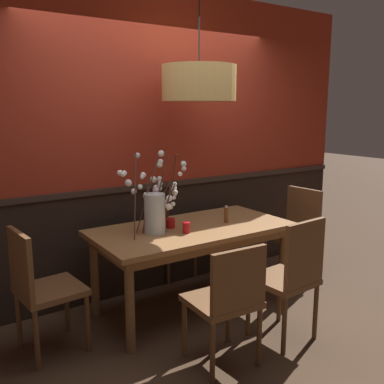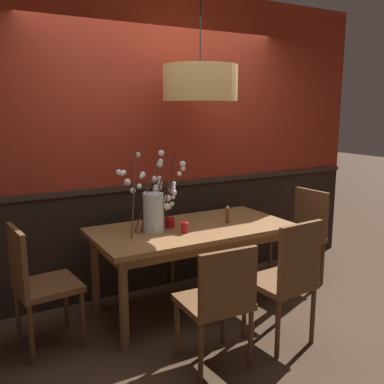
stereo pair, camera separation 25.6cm
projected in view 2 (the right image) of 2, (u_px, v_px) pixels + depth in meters
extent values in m
plane|color=#422D1E|center=(192.00, 307.00, 3.88)|extent=(24.00, 24.00, 0.00)
cube|color=black|center=(160.00, 235.00, 4.34)|extent=(4.80, 0.12, 1.01)
cube|color=#31241E|center=(160.00, 184.00, 4.23)|extent=(4.80, 0.14, 0.05)
cube|color=maroon|center=(158.00, 90.00, 4.07)|extent=(4.80, 0.12, 1.84)
cube|color=olive|center=(192.00, 229.00, 3.74)|extent=(1.72, 0.87, 0.04)
cube|color=brown|center=(192.00, 236.00, 3.76)|extent=(1.61, 0.76, 0.08)
cylinder|color=brown|center=(124.00, 304.00, 3.15)|extent=(0.07, 0.07, 0.71)
cylinder|color=brown|center=(285.00, 267.00, 3.89)|extent=(0.07, 0.07, 0.71)
cylinder|color=brown|center=(95.00, 273.00, 3.74)|extent=(0.07, 0.07, 0.71)
cylinder|color=brown|center=(240.00, 246.00, 4.48)|extent=(0.07, 0.07, 0.71)
cube|color=brown|center=(279.00, 282.00, 3.26)|extent=(0.46, 0.45, 0.04)
cube|color=brown|center=(300.00, 256.00, 3.05)|extent=(0.41, 0.07, 0.48)
cylinder|color=brown|center=(244.00, 310.00, 3.35)|extent=(0.04, 0.04, 0.45)
cylinder|color=brown|center=(278.00, 298.00, 3.55)|extent=(0.04, 0.04, 0.45)
cylinder|color=brown|center=(278.00, 329.00, 3.06)|extent=(0.04, 0.04, 0.45)
cylinder|color=brown|center=(313.00, 316.00, 3.26)|extent=(0.04, 0.04, 0.45)
cube|color=brown|center=(177.00, 235.00, 4.56)|extent=(0.44, 0.45, 0.04)
cube|color=brown|center=(167.00, 211.00, 4.67)|extent=(0.38, 0.07, 0.41)
cylinder|color=brown|center=(200.00, 258.00, 4.56)|extent=(0.04, 0.04, 0.42)
cylinder|color=brown|center=(172.00, 264.00, 4.37)|extent=(0.04, 0.04, 0.42)
cylinder|color=brown|center=(181.00, 249.00, 4.85)|extent=(0.04, 0.04, 0.42)
cylinder|color=brown|center=(155.00, 254.00, 4.66)|extent=(0.04, 0.04, 0.42)
cube|color=brown|center=(213.00, 302.00, 2.98)|extent=(0.47, 0.44, 0.04)
cube|color=brown|center=(228.00, 281.00, 2.77)|extent=(0.43, 0.06, 0.41)
cylinder|color=brown|center=(177.00, 328.00, 3.09)|extent=(0.04, 0.04, 0.43)
cylinder|color=brown|center=(223.00, 316.00, 3.27)|extent=(0.04, 0.04, 0.43)
cylinder|color=brown|center=(201.00, 353.00, 2.78)|extent=(0.04, 0.04, 0.43)
cylinder|color=brown|center=(251.00, 339.00, 2.95)|extent=(0.04, 0.04, 0.43)
cube|color=brown|center=(297.00, 238.00, 4.36)|extent=(0.44, 0.47, 0.04)
cube|color=brown|center=(311.00, 212.00, 4.41)|extent=(0.07, 0.42, 0.46)
cylinder|color=brown|center=(298.00, 271.00, 4.16)|extent=(0.04, 0.04, 0.45)
cylinder|color=brown|center=(270.00, 259.00, 4.47)|extent=(0.04, 0.04, 0.45)
cylinder|color=brown|center=(322.00, 264.00, 4.35)|extent=(0.04, 0.04, 0.45)
cylinder|color=brown|center=(294.00, 253.00, 4.66)|extent=(0.04, 0.04, 0.45)
cube|color=brown|center=(48.00, 286.00, 3.20)|extent=(0.47, 0.47, 0.04)
cube|color=brown|center=(18.00, 259.00, 3.04)|extent=(0.07, 0.41, 0.45)
cylinder|color=brown|center=(66.00, 301.00, 3.50)|extent=(0.04, 0.04, 0.44)
cylinder|color=brown|center=(83.00, 320.00, 3.20)|extent=(0.04, 0.04, 0.44)
cylinder|color=brown|center=(18.00, 314.00, 3.29)|extent=(0.04, 0.04, 0.44)
cylinder|color=brown|center=(31.00, 335.00, 2.99)|extent=(0.04, 0.04, 0.44)
cube|color=brown|center=(131.00, 240.00, 4.34)|extent=(0.47, 0.40, 0.04)
cube|color=brown|center=(125.00, 210.00, 4.44)|extent=(0.43, 0.05, 0.50)
cylinder|color=brown|center=(155.00, 265.00, 4.34)|extent=(0.04, 0.04, 0.43)
cylinder|color=brown|center=(118.00, 271.00, 4.16)|extent=(0.04, 0.04, 0.43)
cylinder|color=brown|center=(144.00, 255.00, 4.62)|extent=(0.04, 0.04, 0.43)
cylinder|color=brown|center=(108.00, 261.00, 4.44)|extent=(0.04, 0.04, 0.43)
cylinder|color=silver|center=(154.00, 213.00, 3.55)|extent=(0.17, 0.17, 0.33)
cylinder|color=silver|center=(154.00, 227.00, 3.58)|extent=(0.15, 0.15, 0.07)
cylinder|color=#472D23|center=(166.00, 206.00, 3.58)|extent=(0.02, 0.26, 0.42)
sphere|color=white|center=(172.00, 190.00, 3.60)|extent=(0.06, 0.06, 0.06)
sphere|color=white|center=(170.00, 207.00, 3.56)|extent=(0.03, 0.03, 0.03)
sphere|color=white|center=(168.00, 205.00, 3.57)|extent=(0.04, 0.04, 0.04)
sphere|color=white|center=(164.00, 203.00, 3.60)|extent=(0.05, 0.05, 0.05)
sphere|color=white|center=(164.00, 202.00, 3.57)|extent=(0.04, 0.04, 0.04)
sphere|color=white|center=(167.00, 208.00, 3.54)|extent=(0.04, 0.04, 0.04)
cylinder|color=#472D23|center=(167.00, 206.00, 3.58)|extent=(0.03, 0.16, 0.41)
sphere|color=white|center=(164.00, 208.00, 3.56)|extent=(0.04, 0.04, 0.04)
sphere|color=white|center=(172.00, 204.00, 3.56)|extent=(0.04, 0.04, 0.04)
sphere|color=white|center=(173.00, 197.00, 3.57)|extent=(0.03, 0.03, 0.03)
sphere|color=white|center=(174.00, 184.00, 3.58)|extent=(0.04, 0.04, 0.04)
sphere|color=white|center=(174.00, 193.00, 3.59)|extent=(0.04, 0.04, 0.04)
cylinder|color=#472D23|center=(158.00, 191.00, 3.61)|extent=(0.14, 0.12, 0.64)
sphere|color=white|center=(160.00, 183.00, 3.64)|extent=(0.04, 0.04, 0.04)
sphere|color=white|center=(161.00, 161.00, 3.63)|extent=(0.04, 0.04, 0.04)
sphere|color=white|center=(161.00, 153.00, 3.63)|extent=(0.05, 0.05, 0.05)
sphere|color=white|center=(160.00, 164.00, 3.64)|extent=(0.06, 0.06, 0.06)
sphere|color=white|center=(160.00, 178.00, 3.65)|extent=(0.05, 0.05, 0.05)
cylinder|color=#472D23|center=(147.00, 194.00, 3.59)|extent=(0.27, 0.08, 0.61)
sphere|color=white|center=(138.00, 155.00, 3.64)|extent=(0.05, 0.05, 0.05)
sphere|color=white|center=(145.00, 194.00, 3.58)|extent=(0.04, 0.04, 0.04)
sphere|color=white|center=(143.00, 174.00, 3.59)|extent=(0.05, 0.05, 0.05)
sphere|color=white|center=(152.00, 196.00, 3.61)|extent=(0.04, 0.04, 0.04)
sphere|color=white|center=(145.00, 195.00, 3.59)|extent=(0.04, 0.04, 0.04)
cylinder|color=#472D23|center=(170.00, 192.00, 3.56)|extent=(0.10, 0.33, 0.66)
sphere|color=white|center=(173.00, 188.00, 3.54)|extent=(0.05, 0.05, 0.05)
sphere|color=white|center=(183.00, 164.00, 3.53)|extent=(0.05, 0.05, 0.05)
sphere|color=white|center=(183.00, 168.00, 3.54)|extent=(0.04, 0.04, 0.04)
sphere|color=white|center=(179.00, 174.00, 3.56)|extent=(0.04, 0.04, 0.04)
cylinder|color=#472D23|center=(145.00, 204.00, 3.55)|extent=(0.10, 0.07, 0.46)
sphere|color=white|center=(141.00, 177.00, 3.55)|extent=(0.03, 0.03, 0.03)
sphere|color=white|center=(147.00, 204.00, 3.52)|extent=(0.04, 0.04, 0.04)
sphere|color=white|center=(139.00, 186.00, 3.54)|extent=(0.04, 0.04, 0.04)
cylinder|color=#472D23|center=(164.00, 209.00, 3.53)|extent=(0.03, 0.22, 0.39)
sphere|color=white|center=(162.00, 205.00, 3.55)|extent=(0.04, 0.04, 0.04)
sphere|color=white|center=(166.00, 206.00, 3.50)|extent=(0.04, 0.04, 0.04)
sphere|color=white|center=(174.00, 192.00, 3.53)|extent=(0.03, 0.03, 0.03)
sphere|color=white|center=(169.00, 198.00, 3.57)|extent=(0.04, 0.04, 0.04)
sphere|color=white|center=(168.00, 198.00, 3.51)|extent=(0.05, 0.05, 0.05)
sphere|color=white|center=(168.00, 205.00, 3.55)|extent=(0.04, 0.04, 0.04)
cylinder|color=#472D23|center=(134.00, 193.00, 3.50)|extent=(0.20, 0.33, 0.66)
sphere|color=white|center=(133.00, 191.00, 3.53)|extent=(0.05, 0.05, 0.05)
sphere|color=white|center=(123.00, 173.00, 3.51)|extent=(0.04, 0.04, 0.04)
sphere|color=white|center=(119.00, 172.00, 3.45)|extent=(0.05, 0.05, 0.05)
sphere|color=white|center=(122.00, 174.00, 3.46)|extent=(0.04, 0.04, 0.04)
sphere|color=white|center=(127.00, 182.00, 3.50)|extent=(0.06, 0.06, 0.06)
cylinder|color=#472D23|center=(157.00, 205.00, 3.64)|extent=(0.22, 0.13, 0.41)
sphere|color=white|center=(156.00, 187.00, 3.67)|extent=(0.05, 0.05, 0.05)
sphere|color=white|center=(155.00, 190.00, 3.68)|extent=(0.05, 0.05, 0.05)
sphere|color=white|center=(157.00, 190.00, 3.66)|extent=(0.05, 0.05, 0.05)
sphere|color=white|center=(154.00, 179.00, 3.74)|extent=(0.05, 0.05, 0.05)
sphere|color=white|center=(155.00, 207.00, 3.62)|extent=(0.05, 0.05, 0.05)
sphere|color=white|center=(160.00, 188.00, 3.69)|extent=(0.04, 0.04, 0.04)
cylinder|color=red|center=(170.00, 223.00, 3.72)|extent=(0.08, 0.08, 0.08)
torus|color=red|center=(170.00, 219.00, 3.71)|extent=(0.08, 0.08, 0.01)
cylinder|color=silver|center=(170.00, 224.00, 3.72)|extent=(0.05, 0.05, 0.04)
cylinder|color=red|center=(185.00, 227.00, 3.55)|extent=(0.06, 0.06, 0.09)
torus|color=red|center=(185.00, 222.00, 3.54)|extent=(0.07, 0.07, 0.01)
cylinder|color=silver|center=(185.00, 229.00, 3.55)|extent=(0.04, 0.04, 0.05)
cylinder|color=brown|center=(227.00, 216.00, 3.85)|extent=(0.04, 0.04, 0.13)
cylinder|color=beige|center=(228.00, 207.00, 3.83)|extent=(0.03, 0.03, 0.02)
cylinder|color=tan|center=(200.00, 83.00, 3.64)|extent=(0.63, 0.63, 0.30)
sphere|color=#F9EAB7|center=(200.00, 89.00, 3.65)|extent=(0.14, 0.14, 0.14)
cylinder|color=black|center=(200.00, 19.00, 3.54)|extent=(0.01, 0.01, 0.73)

